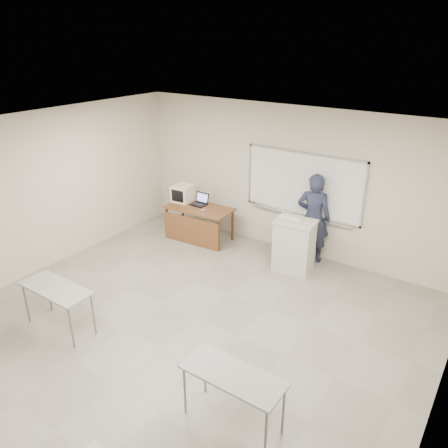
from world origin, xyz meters
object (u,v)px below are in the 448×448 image
Objects in this scene: instructor_desk at (196,218)px; presenter at (313,218)px; mouse at (203,210)px; keyboard at (290,217)px; whiteboard at (303,185)px; crt_monitor at (183,193)px; laptop at (200,202)px; podium at (294,246)px.

presenter is at bearing 10.08° from instructor_desk.
keyboard is at bearing 6.20° from mouse.
whiteboard reaches higher than crt_monitor.
instructor_desk is 0.39m from laptop.
presenter is at bearing 19.01° from mouse.
keyboard is at bearing -1.79° from instructor_desk.
instructor_desk is 2.25m from keyboard.
laptop is (-0.10, 0.27, 0.26)m from instructor_desk.
podium is at bearing -5.19° from laptop.
presenter reaches higher than crt_monitor.
crt_monitor is at bearing 165.36° from mouse.
presenter is (2.44, 0.62, 0.36)m from instructor_desk.
instructor_desk is 3.20× the size of crt_monitor.
podium is at bearing 67.44° from presenter.
podium is at bearing -3.89° from instructor_desk.
mouse is 0.21× the size of keyboard.
crt_monitor is 1.05× the size of keyboard.
laptop is at bearing 106.31° from instructor_desk.
laptop is at bearing 177.24° from keyboard.
instructor_desk is 0.80× the size of presenter.
crt_monitor is 0.47m from laptop.
whiteboard is 0.68m from presenter.
whiteboard is at bearing -39.66° from presenter.
podium reaches higher than mouse.
laptop is 0.77× the size of keyboard.
podium is 2.47m from laptop.
mouse reaches higher than instructor_desk.
mouse is 2.33m from presenter.
instructor_desk is 15.72× the size of mouse.
instructor_desk is at bearing -68.72° from laptop.
mouse is (-1.90, -0.79, -0.71)m from whiteboard.
crt_monitor is at bearing 152.49° from instructor_desk.
instructor_desk is at bearing -175.99° from keyboard.
whiteboard is 1.25m from podium.
mouse is at bearing 1.57° from presenter.
laptop is at bearing 168.37° from podium.
crt_monitor reaches higher than laptop.
presenter is (2.54, 0.35, 0.10)m from laptop.
whiteboard is 7.48× the size of laptop.
crt_monitor reaches higher than instructor_desk.
laptop is at bearing -166.89° from whiteboard.
instructor_desk is at bearing -159.63° from whiteboard.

